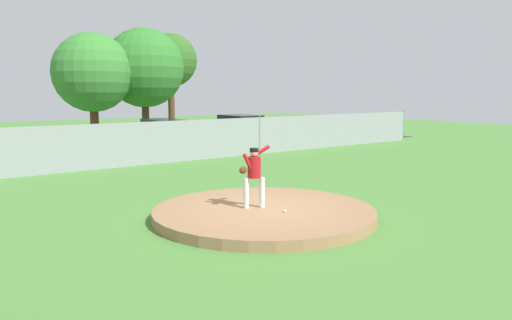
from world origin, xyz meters
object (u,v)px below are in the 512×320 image
Objects in this scene: parked_car_burgundy at (165,135)px; parked_car_slate at (240,130)px; baseball at (285,211)px; traffic_cone_orange at (22,151)px; pitcher_youth at (254,171)px.

parked_car_burgundy is 1.07× the size of parked_car_slate.
traffic_cone_orange is (-1.87, 16.81, -0.02)m from baseball.
pitcher_youth is 0.34× the size of parked_car_slate.
baseball is 0.02× the size of parked_car_slate.
parked_car_burgundy is at bearing -178.93° from parked_car_slate.
parked_car_burgundy is 8.86× the size of traffic_cone_orange.
baseball is 15.84m from parked_car_burgundy.
pitcher_youth is 20.68× the size of baseball.
pitcher_youth is 16.09m from traffic_cone_orange.
traffic_cone_orange is at bearing 172.08° from parked_car_slate.
parked_car_burgundy reaches higher than traffic_cone_orange.
parked_car_slate is (9.79, 15.19, 0.52)m from baseball.
traffic_cone_orange is at bearing 95.67° from pitcher_youth.
pitcher_youth is 15.15m from parked_car_burgundy.
parked_car_burgundy is (4.78, 15.10, 0.50)m from baseball.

